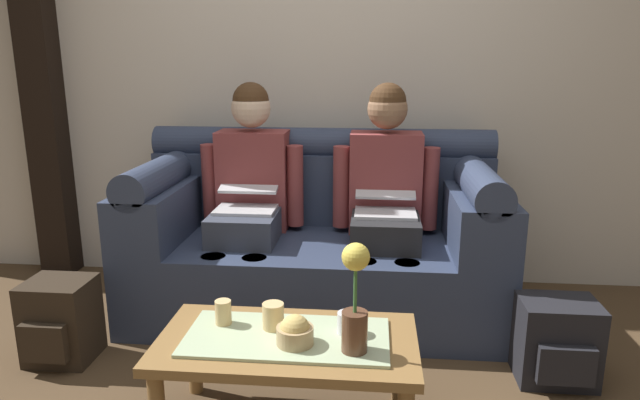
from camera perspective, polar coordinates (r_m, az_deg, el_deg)
The scene contains 13 objects.
back_wall_patterned at distance 3.41m, azimuth 0.59°, elevation 16.05°, with size 6.00×0.12×2.90m, color beige.
timber_pillar at distance 3.84m, azimuth -26.82°, elevation 14.38°, with size 0.20×0.20×2.90m, color black.
couch at distance 3.03m, azimuth -0.32°, elevation -4.32°, with size 1.91×0.88×0.96m.
person_left at distance 3.01m, azimuth -7.20°, elevation 1.01°, with size 0.56×0.67×1.22m.
person_right at distance 2.94m, azimuth 6.69°, elevation 0.71°, with size 0.56×0.67×1.22m.
coffee_table at distance 2.09m, azimuth -3.37°, elevation -15.04°, with size 0.93×0.50×0.38m.
flower_vase at distance 1.88m, azimuth 3.59°, elevation -10.22°, with size 0.09×0.09×0.38m.
snack_bowl at distance 1.98m, azimuth -2.57°, elevation -13.32°, with size 0.13×0.13×0.11m.
cup_near_left at distance 2.15m, azimuth -9.84°, elevation -11.21°, with size 0.06×0.06×0.09m, color #DBB77A.
cup_near_right at distance 2.09m, azimuth -4.80°, elevation -11.70°, with size 0.08×0.08×0.10m, color #DBB77A.
cup_far_center at distance 2.06m, azimuth 2.78°, elevation -12.40°, with size 0.07×0.07×0.08m, color silver.
backpack_left at distance 2.84m, azimuth -24.96°, elevation -11.15°, with size 0.29×0.29×0.38m.
backpack_right at distance 2.63m, azimuth 22.97°, elevation -13.17°, with size 0.32×0.29×0.36m.
Camera 1 is at (0.29, -1.69, 1.33)m, focal length 31.38 mm.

